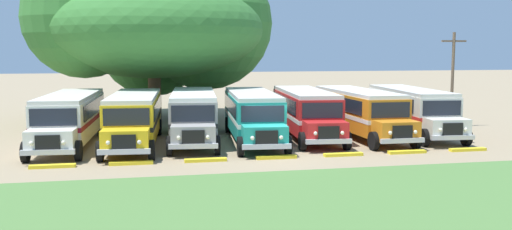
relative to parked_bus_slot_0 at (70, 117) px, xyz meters
name	(u,v)px	position (x,y,z in m)	size (l,w,h in m)	color
ground_plane	(273,156)	(10.24, -5.63, -1.58)	(220.00, 220.00, 0.00)	#937F60
foreground_grass_strip	(330,201)	(10.24, -14.13, -1.58)	(80.00, 10.15, 0.01)	#4C7538
parked_bus_slot_0	(70,117)	(0.00, 0.00, 0.00)	(3.23, 10.92, 2.82)	silver
parked_bus_slot_1	(134,116)	(3.50, -0.58, 0.00)	(3.40, 10.95, 2.82)	yellow
parked_bus_slot_2	(193,113)	(6.87, 0.23, 0.00)	(3.60, 10.98, 2.82)	#9E9993
parked_bus_slot_3	(252,114)	(10.23, -0.58, 0.00)	(3.42, 10.95, 2.82)	teal
parked_bus_slot_4	(306,111)	(13.71, 0.26, 0.00)	(3.49, 10.96, 2.82)	red
parked_bus_slot_5	(359,110)	(16.98, -0.25, 0.00)	(2.73, 10.85, 2.82)	orange
parked_bus_slot_6	(411,109)	(20.64, 0.11, 0.00)	(3.56, 10.97, 2.82)	silver
curb_wheelstop_0	(53,166)	(-0.09, -6.31, -1.51)	(2.00, 0.36, 0.15)	yellow
curb_wheelstop_1	(131,163)	(3.36, -6.31, -1.51)	(2.00, 0.36, 0.15)	yellow
curb_wheelstop_2	(206,160)	(6.80, -6.31, -1.51)	(2.00, 0.36, 0.15)	yellow
curb_wheelstop_3	(276,157)	(10.24, -6.31, -1.51)	(2.00, 0.36, 0.15)	yellow
curb_wheelstop_4	(343,155)	(13.69, -6.31, -1.51)	(2.00, 0.36, 0.15)	yellow
curb_wheelstop_5	(407,152)	(17.13, -6.31, -1.51)	(2.00, 0.36, 0.15)	yellow
curb_wheelstop_6	(468,150)	(20.58, -6.31, -1.51)	(2.00, 0.36, 0.15)	yellow
broad_shade_tree	(159,29)	(5.31, 10.46, 5.27)	(18.06, 17.45, 12.48)	brown
utility_pole	(453,77)	(24.65, 2.14, 1.89)	(1.80, 0.20, 6.47)	brown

